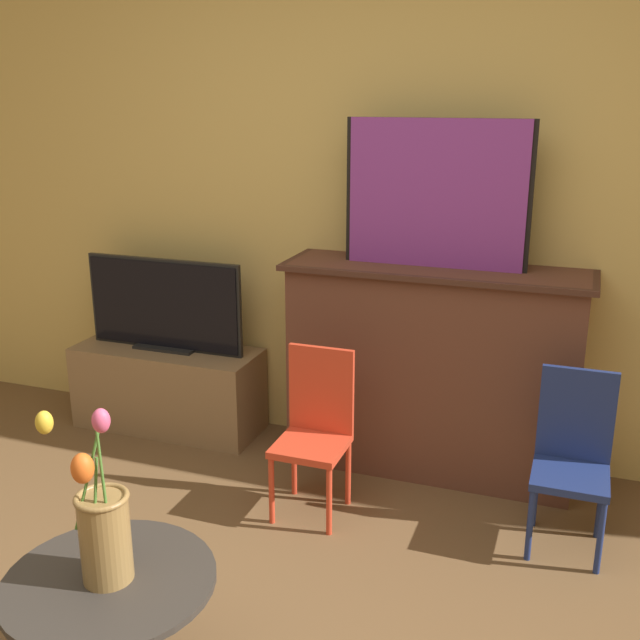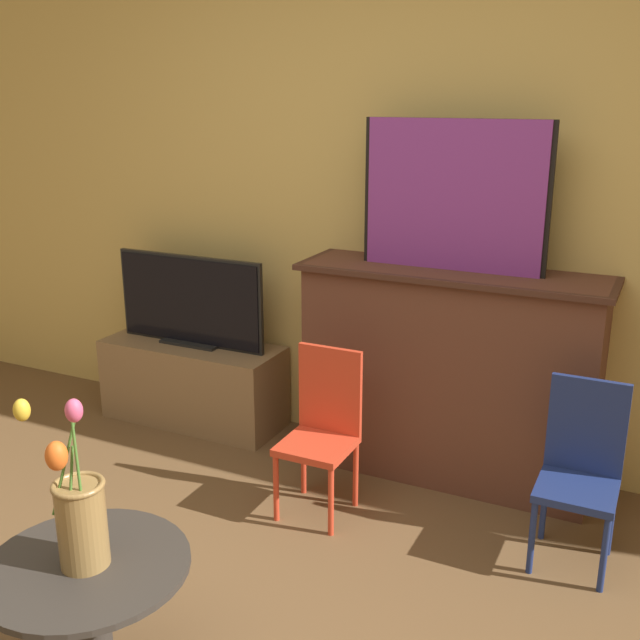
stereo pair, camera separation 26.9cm
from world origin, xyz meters
name	(u,v)px [view 1 (the left image)]	position (x,y,z in m)	size (l,w,h in m)	color
wall_back	(390,174)	(0.00, 2.13, 1.35)	(8.00, 0.06, 2.70)	#E0BC66
fireplace_mantel	(432,368)	(0.28, 1.91, 0.50)	(1.36, 0.41, 0.98)	brown
painting	(436,194)	(0.26, 1.92, 1.30)	(0.81, 0.03, 0.64)	black
tv_stand	(169,388)	(-1.11, 1.89, 0.22)	(0.98, 0.37, 0.44)	olive
tv_monitor	(164,306)	(-1.11, 1.90, 0.67)	(0.86, 0.12, 0.48)	black
chair_red	(316,424)	(-0.10, 1.40, 0.38)	(0.28, 0.28, 0.70)	red
chair_blue	(573,453)	(0.92, 1.49, 0.38)	(0.28, 0.28, 0.70)	navy
side_table	(114,623)	(-0.25, 0.16, 0.29)	(0.59, 0.59, 0.44)	#332D28
vase_tulips	(103,527)	(-0.25, 0.16, 0.60)	(0.19, 0.17, 0.52)	olive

